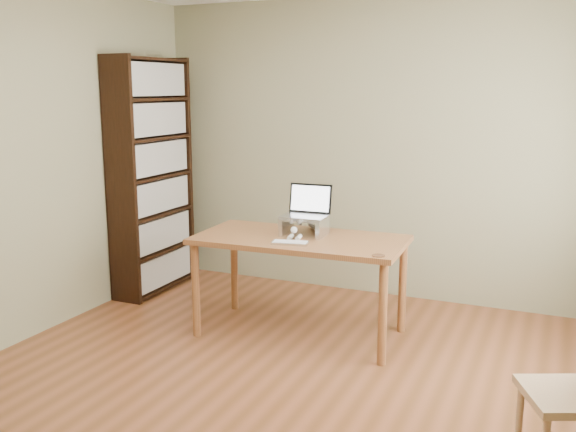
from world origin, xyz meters
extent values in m
cube|color=brown|center=(0.00, 0.00, -0.01)|extent=(4.00, 4.50, 0.02)
cube|color=#8F8960|center=(0.00, 2.26, 1.30)|extent=(4.00, 0.02, 2.60)
cube|color=black|center=(-1.84, 1.12, 1.05)|extent=(0.30, 0.04, 2.10)
cube|color=black|center=(-1.84, 1.98, 1.05)|extent=(0.30, 0.04, 2.10)
cube|color=black|center=(-1.98, 1.55, 1.05)|extent=(0.02, 0.90, 2.10)
cube|color=black|center=(-1.84, 1.55, 0.03)|extent=(0.30, 0.84, 0.02)
cube|color=black|center=(-1.81, 1.55, 0.20)|extent=(0.20, 0.78, 0.28)
cube|color=black|center=(-1.84, 1.55, 0.37)|extent=(0.30, 0.84, 0.03)
cube|color=black|center=(-1.81, 1.55, 0.54)|extent=(0.20, 0.78, 0.28)
cube|color=black|center=(-1.84, 1.55, 0.71)|extent=(0.30, 0.84, 0.02)
cube|color=black|center=(-1.81, 1.55, 0.88)|extent=(0.20, 0.78, 0.28)
cube|color=black|center=(-1.84, 1.55, 1.05)|extent=(0.30, 0.84, 0.02)
cube|color=black|center=(-1.81, 1.55, 1.22)|extent=(0.20, 0.78, 0.28)
cube|color=black|center=(-1.84, 1.55, 1.39)|extent=(0.30, 0.84, 0.02)
cube|color=black|center=(-1.81, 1.55, 1.56)|extent=(0.20, 0.78, 0.28)
cube|color=black|center=(-1.84, 1.55, 1.73)|extent=(0.30, 0.84, 0.02)
cube|color=black|center=(-1.81, 1.55, 1.90)|extent=(0.20, 0.78, 0.28)
cube|color=black|center=(-1.84, 1.55, 2.07)|extent=(0.30, 0.84, 0.03)
cube|color=brown|center=(-0.18, 1.06, 0.73)|extent=(1.56, 0.82, 0.04)
cylinder|color=brown|center=(-0.89, 1.38, 0.35)|extent=(0.06, 0.06, 0.71)
cylinder|color=brown|center=(0.52, 1.38, 0.35)|extent=(0.06, 0.06, 0.71)
cylinder|color=brown|center=(-0.89, 0.74, 0.35)|extent=(0.06, 0.06, 0.71)
cylinder|color=brown|center=(0.52, 0.74, 0.35)|extent=(0.06, 0.06, 0.71)
cube|color=silver|center=(-0.33, 1.14, 0.81)|extent=(0.03, 0.25, 0.12)
cube|color=silver|center=(-0.04, 1.14, 0.81)|extent=(0.03, 0.25, 0.12)
cube|color=silver|center=(-0.18, 1.14, 0.88)|extent=(0.32, 0.25, 0.01)
cube|color=silver|center=(-0.18, 1.14, 0.89)|extent=(0.34, 0.24, 0.02)
cube|color=black|center=(-0.18, 1.27, 1.01)|extent=(0.33, 0.06, 0.22)
cube|color=white|center=(-0.18, 1.27, 1.01)|extent=(0.30, 0.05, 0.19)
cube|color=silver|center=(-0.17, 0.84, 0.76)|extent=(0.27, 0.16, 0.02)
cube|color=white|center=(-0.17, 0.84, 0.77)|extent=(0.25, 0.14, 0.00)
cylinder|color=#522A1C|center=(0.49, 0.77, 0.75)|extent=(0.09, 0.09, 0.01)
ellipsoid|color=#4F493E|center=(-0.22, 1.17, 0.82)|extent=(0.19, 0.42, 0.14)
ellipsoid|color=#4F493E|center=(-0.22, 1.28, 0.82)|extent=(0.17, 0.18, 0.13)
ellipsoid|color=#4F493E|center=(-0.22, 0.98, 0.84)|extent=(0.11, 0.11, 0.10)
ellipsoid|color=silver|center=(-0.22, 1.02, 0.81)|extent=(0.10, 0.10, 0.09)
sphere|color=silver|center=(-0.22, 0.94, 0.83)|extent=(0.05, 0.05, 0.05)
cone|color=#4F493E|center=(-0.25, 0.98, 0.89)|extent=(0.04, 0.04, 0.05)
cone|color=#4F493E|center=(-0.19, 0.98, 0.89)|extent=(0.04, 0.04, 0.05)
cylinder|color=silver|center=(-0.25, 0.97, 0.77)|extent=(0.03, 0.10, 0.03)
cylinder|color=silver|center=(-0.19, 0.97, 0.77)|extent=(0.03, 0.10, 0.03)
cylinder|color=#4F493E|center=(-0.13, 1.30, 0.77)|extent=(0.15, 0.23, 0.03)
cube|color=tan|center=(1.67, -0.12, 0.42)|extent=(0.52, 0.52, 0.04)
cylinder|color=tan|center=(1.51, 0.04, 0.21)|extent=(0.04, 0.04, 0.42)
camera|label=1|loc=(1.59, -3.18, 1.84)|focal=40.00mm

